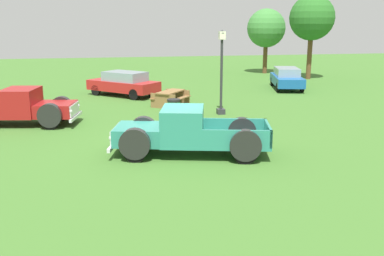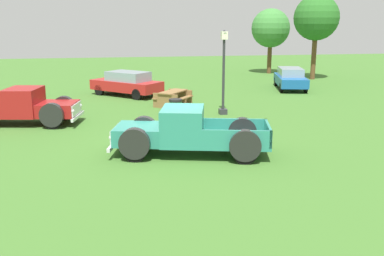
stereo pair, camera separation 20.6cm
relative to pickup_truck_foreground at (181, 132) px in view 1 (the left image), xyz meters
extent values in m
plane|color=#3D6B28|center=(-0.04, 0.81, -0.75)|extent=(80.00, 80.00, 0.00)
cube|color=#2D8475|center=(-1.33, 0.32, -0.08)|extent=(1.86, 1.87, 0.56)
cube|color=silver|center=(-2.09, 0.51, -0.08)|extent=(0.39, 1.37, 0.47)
sphere|color=silver|center=(-2.22, -0.10, -0.05)|extent=(0.20, 0.20, 0.20)
sphere|color=silver|center=(-1.93, 1.11, -0.05)|extent=(0.20, 0.20, 0.20)
cube|color=#2D8475|center=(0.06, -0.02, 0.23)|extent=(1.70, 1.98, 1.18)
cube|color=#8C9EA8|center=(-0.54, 0.13, 0.49)|extent=(0.39, 1.44, 0.52)
cube|color=#2D8475|center=(1.75, -0.43, -0.31)|extent=(2.49, 2.17, 0.10)
cube|color=#2D8475|center=(1.56, -1.22, 0.03)|extent=(2.10, 0.59, 0.56)
cube|color=#2D8475|center=(1.94, 0.36, 0.03)|extent=(2.10, 0.59, 0.56)
cube|color=#2D8475|center=(2.75, -0.67, 0.03)|extent=(0.49, 1.68, 0.56)
cylinder|color=black|center=(-1.53, -0.51, -0.36)|extent=(0.81, 0.40, 0.78)
cylinder|color=#B7B7BC|center=(-1.53, -0.52, -0.36)|extent=(0.36, 0.31, 0.31)
cylinder|color=black|center=(-1.53, -0.51, -0.16)|extent=(1.02, 0.51, 0.98)
cylinder|color=black|center=(-1.12, 1.16, -0.36)|extent=(0.81, 0.40, 0.78)
cylinder|color=#B7B7BC|center=(-1.12, 1.17, -0.36)|extent=(0.36, 0.31, 0.31)
cylinder|color=black|center=(-1.12, 1.16, -0.16)|extent=(1.02, 0.51, 0.98)
cylinder|color=black|center=(1.79, -1.32, -0.36)|extent=(0.81, 0.40, 0.78)
cylinder|color=#B7B7BC|center=(1.79, -1.33, -0.36)|extent=(0.36, 0.31, 0.31)
cylinder|color=black|center=(1.79, -1.32, -0.16)|extent=(1.02, 0.51, 0.98)
cylinder|color=black|center=(2.20, 0.35, -0.36)|extent=(0.81, 0.40, 0.78)
cylinder|color=#B7B7BC|center=(2.20, 0.36, -0.36)|extent=(0.36, 0.31, 0.31)
cylinder|color=black|center=(2.20, 0.35, -0.16)|extent=(1.02, 0.51, 0.98)
cube|color=silver|center=(-2.13, 0.52, -0.40)|extent=(0.54, 1.84, 0.12)
cube|color=maroon|center=(-4.49, 5.18, -0.08)|extent=(1.78, 1.79, 0.56)
cube|color=silver|center=(-3.72, 5.04, -0.08)|extent=(0.31, 1.38, 0.47)
sphere|color=silver|center=(-3.63, 5.65, -0.05)|extent=(0.20, 0.20, 0.20)
sphere|color=silver|center=(-3.85, 4.44, -0.05)|extent=(0.20, 0.20, 0.20)
cube|color=maroon|center=(-5.89, 5.44, 0.23)|extent=(1.61, 1.91, 1.17)
cube|color=#8C9EA8|center=(-5.28, 5.33, 0.48)|extent=(0.30, 1.45, 0.52)
cylinder|color=black|center=(-4.34, 6.02, -0.36)|extent=(0.80, 0.36, 0.77)
cylinder|color=#B7B7BC|center=(-4.34, 6.03, -0.36)|extent=(0.35, 0.30, 0.31)
cylinder|color=black|center=(-4.34, 6.02, -0.16)|extent=(1.01, 0.45, 0.98)
cylinder|color=black|center=(-4.64, 4.34, -0.36)|extent=(0.80, 0.36, 0.77)
cylinder|color=#B7B7BC|center=(-4.65, 4.33, -0.36)|extent=(0.35, 0.30, 0.31)
cylinder|color=black|center=(-4.64, 4.34, -0.16)|extent=(1.01, 0.45, 0.98)
cube|color=silver|center=(-3.68, 5.03, -0.40)|extent=(0.43, 1.85, 0.12)
cube|color=#B21E1E|center=(-1.40, 12.08, -0.14)|extent=(4.33, 4.21, 0.58)
cube|color=#7F939E|center=(-1.30, 11.98, 0.42)|extent=(2.76, 2.72, 0.54)
cylinder|color=black|center=(-3.00, 12.51, -0.43)|extent=(0.59, 0.57, 0.62)
cylinder|color=black|center=(-1.93, 13.65, -0.43)|extent=(0.59, 0.57, 0.62)
cylinder|color=black|center=(-0.87, 10.52, -0.43)|extent=(0.59, 0.57, 0.62)
cylinder|color=black|center=(0.19, 11.65, -0.43)|extent=(0.59, 0.57, 0.62)
cube|color=#195699|center=(9.14, 12.76, -0.17)|extent=(2.61, 4.37, 0.56)
cube|color=#7F939E|center=(9.17, 12.90, 0.36)|extent=(1.91, 2.56, 0.51)
cylinder|color=black|center=(9.53, 11.24, -0.45)|extent=(0.32, 0.62, 0.59)
cylinder|color=black|center=(8.09, 11.59, -0.45)|extent=(0.32, 0.62, 0.59)
cylinder|color=black|center=(10.20, 13.93, -0.45)|extent=(0.32, 0.62, 0.59)
cylinder|color=black|center=(8.76, 14.29, -0.45)|extent=(0.32, 0.62, 0.59)
cube|color=#2D2D33|center=(2.93, 5.95, -0.62)|extent=(0.36, 0.36, 0.25)
cylinder|color=#2D2D33|center=(2.93, 5.95, 1.12)|extent=(0.12, 0.12, 3.23)
cube|color=#F2EACC|center=(2.93, 5.95, 2.92)|extent=(0.28, 0.28, 0.36)
cone|color=#2D2D33|center=(2.93, 5.95, 3.10)|extent=(0.32, 0.32, 0.14)
cube|color=olive|center=(0.88, 8.43, 0.00)|extent=(1.72, 1.92, 0.06)
cube|color=olive|center=(0.40, 8.79, -0.30)|extent=(1.30, 1.61, 0.05)
cube|color=olive|center=(1.36, 8.07, -0.30)|extent=(1.30, 1.61, 0.05)
cube|color=olive|center=(1.36, 9.07, -0.37)|extent=(1.17, 0.90, 0.75)
cube|color=olive|center=(0.40, 7.79, -0.37)|extent=(1.17, 0.90, 0.75)
cylinder|color=#2D6B2D|center=(0.54, 5.06, -0.32)|extent=(0.56, 0.56, 0.85)
cylinder|color=black|center=(0.54, 5.06, 0.15)|extent=(0.59, 0.59, 0.10)
cylinder|color=brown|center=(10.85, 21.43, 0.53)|extent=(0.36, 0.36, 2.56)
sphere|color=#3D7F38|center=(10.85, 21.43, 3.00)|extent=(3.18, 3.18, 3.18)
cylinder|color=brown|center=(12.79, 17.19, 0.91)|extent=(0.36, 0.36, 3.30)
sphere|color=#286623|center=(12.79, 17.19, 3.81)|extent=(3.33, 3.33, 3.33)
camera|label=1|loc=(-2.24, -13.46, 3.53)|focal=40.29mm
camera|label=2|loc=(-2.04, -13.50, 3.53)|focal=40.29mm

